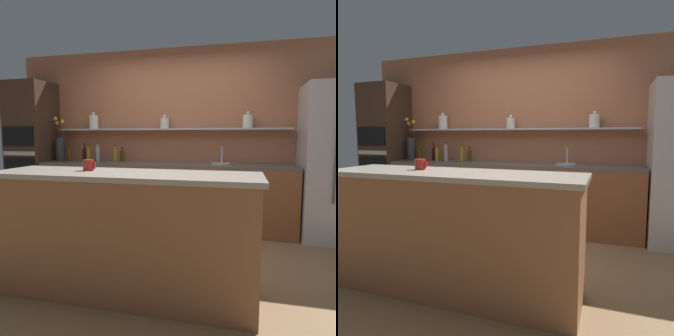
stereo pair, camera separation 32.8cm
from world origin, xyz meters
The scene contains 15 objects.
ground_plane centered at (0.00, 0.00, 0.00)m, with size 12.00×12.00×0.00m, color olive.
back_wall_unit centered at (0.00, 1.60, 1.30)m, with size 5.20×0.28×2.60m.
back_counter_unit centered at (-0.17, 1.24, 0.46)m, with size 3.61×0.62×0.92m.
island_counter centered at (0.00, -0.66, 0.51)m, with size 2.17×0.61×1.02m.
oven_tower centered at (-2.30, 1.24, 1.07)m, with size 0.61×0.64×2.13m.
flower_vase centered at (-1.85, 1.30, 1.14)m, with size 0.16×0.15×0.68m.
sink_fixture centered at (0.66, 1.25, 0.95)m, with size 0.27×0.27×0.25m.
bottle_oil_0 centered at (-1.69, 1.30, 1.03)m, with size 0.06×0.06×0.26m.
bottle_oil_1 centered at (-0.89, 1.22, 1.03)m, with size 0.06×0.06×0.26m.
bottle_wine_2 centered at (-1.44, 1.32, 1.02)m, with size 0.07×0.07×0.28m.
bottle_sauce_3 centered at (-1.25, 1.36, 1.00)m, with size 0.06×0.06×0.19m.
bottle_oil_4 centered at (-1.33, 1.24, 1.02)m, with size 0.06×0.06×0.25m.
bottle_spirit_5 centered at (-1.20, 1.28, 1.04)m, with size 0.07×0.07×0.29m.
bottle_oil_6 centered at (-0.84, 1.39, 1.01)m, with size 0.06×0.06×0.22m.
coffee_mug centered at (-0.34, -0.60, 1.07)m, with size 0.11×0.09×0.09m.
Camera 2 is at (1.22, -2.79, 1.31)m, focal length 32.00 mm.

